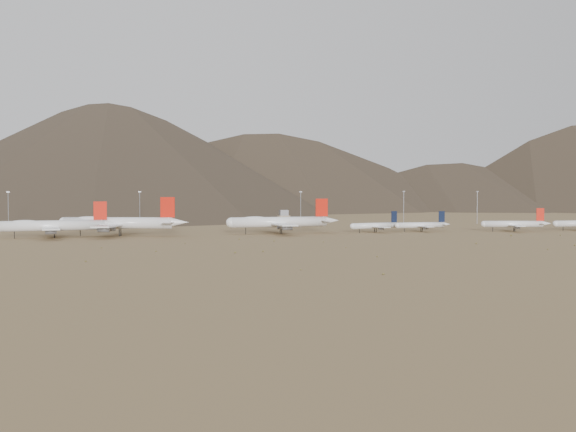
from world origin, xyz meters
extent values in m
plane|color=#A07F53|center=(0.00, 0.00, 0.00)|extent=(3000.00, 3000.00, 0.00)
cylinder|color=white|center=(-122.06, 29.94, 6.92)|extent=(57.18, 12.78, 5.88)
cone|color=white|center=(-90.44, 33.82, 7.36)|extent=(10.81, 6.50, 5.29)
cube|color=white|center=(-123.19, 29.80, 6.04)|extent=(15.40, 52.87, 0.73)
cube|color=white|center=(-94.96, 33.27, 7.51)|extent=(7.50, 20.29, 0.35)
cube|color=red|center=(-96.09, 33.13, 15.08)|extent=(7.40, 1.43, 10.43)
cylinder|color=black|center=(-141.82, 27.51, 1.99)|extent=(0.38, 0.38, 3.98)
cylinder|color=black|center=(-121.11, 31.53, 1.99)|extent=(0.47, 0.47, 3.98)
cylinder|color=black|center=(-120.75, 28.62, 1.99)|extent=(0.47, 0.47, 3.98)
ellipsoid|color=white|center=(-136.74, 28.13, 8.54)|extent=(18.61, 6.60, 3.53)
cylinder|color=slate|center=(-124.46, 40.15, 4.58)|extent=(5.97, 3.32, 2.65)
cylinder|color=slate|center=(-121.92, 19.45, 4.58)|extent=(5.97, 3.32, 2.65)
cylinder|color=slate|center=(-125.61, 49.47, 4.58)|extent=(5.97, 3.32, 2.65)
cylinder|color=slate|center=(-120.77, 10.13, 4.58)|extent=(5.97, 3.32, 2.65)
cylinder|color=white|center=(-86.34, 36.82, 7.76)|extent=(63.09, 23.87, 6.59)
sphere|color=white|center=(-116.99, 45.59, 7.76)|extent=(6.46, 6.46, 6.46)
cone|color=white|center=(-52.03, 27.00, 8.25)|extent=(12.66, 8.86, 5.93)
cube|color=white|center=(-87.57, 37.17, 6.77)|extent=(25.88, 58.98, 0.82)
cube|color=white|center=(-56.93, 28.40, 8.41)|extent=(11.62, 22.93, 0.40)
cube|color=red|center=(-58.16, 28.76, 16.89)|extent=(8.13, 2.85, 11.69)
cylinder|color=black|center=(-107.79, 42.96, 2.23)|extent=(0.42, 0.42, 4.46)
cylinder|color=black|center=(-84.67, 38.06, 2.23)|extent=(0.53, 0.53, 4.46)
cylinder|color=black|center=(-85.57, 34.89, 2.23)|extent=(0.53, 0.53, 4.46)
ellipsoid|color=white|center=(-102.28, 41.38, 9.57)|extent=(20.97, 10.36, 3.95)
cylinder|color=slate|center=(-84.36, 48.41, 5.14)|extent=(6.94, 4.60, 2.96)
cylinder|color=slate|center=(-90.79, 25.94, 5.14)|extent=(6.94, 4.60, 2.96)
cylinder|color=slate|center=(-81.46, 58.52, 5.14)|extent=(6.94, 4.60, 2.96)
cylinder|color=slate|center=(-93.68, 15.83, 5.14)|extent=(6.94, 4.60, 2.96)
cylinder|color=white|center=(9.57, 38.05, 7.29)|extent=(60.22, 10.73, 6.19)
sphere|color=white|center=(-20.31, 35.77, 7.29)|extent=(6.07, 6.07, 6.07)
cone|color=white|center=(43.03, 40.60, 7.76)|extent=(11.18, 6.38, 5.57)
cube|color=white|center=(8.37, 37.96, 6.36)|extent=(13.74, 55.50, 0.77)
cube|color=white|center=(38.25, 40.24, 7.91)|extent=(6.97, 21.22, 0.37)
cube|color=red|center=(37.05, 40.15, 15.88)|extent=(7.81, 1.15, 10.99)
cylinder|color=black|center=(-11.35, 36.45, 2.10)|extent=(0.40, 0.40, 4.19)
cylinder|color=black|center=(10.64, 39.68, 2.10)|extent=(0.50, 0.50, 4.19)
cylinder|color=black|center=(10.88, 36.60, 2.10)|extent=(0.50, 0.50, 4.19)
ellipsoid|color=white|center=(-5.97, 36.86, 8.99)|extent=(19.47, 6.09, 3.72)
cylinder|color=slate|center=(7.54, 48.91, 4.83)|extent=(6.19, 3.23, 2.79)
cylinder|color=slate|center=(9.21, 27.00, 4.83)|extent=(6.19, 3.23, 2.79)
cylinder|color=slate|center=(6.78, 58.77, 4.83)|extent=(6.19, 3.23, 2.79)
cylinder|color=slate|center=(9.96, 17.15, 4.83)|extent=(6.19, 3.23, 2.79)
cylinder|color=white|center=(71.49, 39.55, 4.27)|extent=(32.90, 12.89, 3.61)
sphere|color=white|center=(55.56, 34.83, 4.27)|extent=(3.54, 3.54, 3.54)
cone|color=white|center=(89.34, 44.83, 4.54)|extent=(6.66, 4.81, 3.25)
cube|color=white|center=(70.86, 39.36, 3.73)|extent=(13.18, 28.83, 0.45)
cube|color=white|center=(86.79, 44.07, 4.63)|extent=(5.94, 11.23, 0.22)
cube|color=black|center=(86.16, 43.88, 9.64)|extent=(4.24, 1.54, 7.12)
cylinder|color=black|center=(60.34, 36.24, 1.23)|extent=(0.38, 0.38, 2.47)
cylinder|color=black|center=(71.88, 40.60, 1.23)|extent=(0.47, 0.47, 2.47)
cylinder|color=black|center=(72.39, 38.87, 1.23)|extent=(0.47, 0.47, 2.47)
cylinder|color=slate|center=(68.59, 47.01, 2.84)|extent=(3.65, 2.50, 1.62)
cylinder|color=slate|center=(73.12, 31.71, 2.84)|extent=(3.65, 2.50, 1.62)
cylinder|color=white|center=(102.99, 40.53, 4.22)|extent=(32.99, 6.29, 3.56)
sphere|color=white|center=(86.65, 39.16, 4.22)|extent=(3.49, 3.49, 3.49)
cone|color=white|center=(121.30, 42.06, 4.49)|extent=(6.15, 3.69, 3.21)
cube|color=white|center=(102.34, 40.47, 3.68)|extent=(7.58, 28.46, 0.45)
cube|color=white|center=(118.68, 41.84, 4.57)|extent=(3.84, 10.90, 0.21)
cube|color=black|center=(118.03, 41.79, 9.51)|extent=(4.28, 0.68, 7.03)
cylinder|color=black|center=(91.55, 39.57, 1.22)|extent=(0.37, 0.37, 2.44)
cylinder|color=black|center=(103.57, 41.47, 1.22)|extent=(0.47, 0.47, 2.44)
cylinder|color=black|center=(103.72, 39.70, 1.22)|extent=(0.47, 0.47, 2.44)
cylinder|color=slate|center=(101.68, 48.32, 2.80)|extent=(3.40, 1.87, 1.60)
cylinder|color=slate|center=(103.00, 32.63, 2.80)|extent=(3.40, 1.87, 1.60)
cylinder|color=white|center=(161.31, 28.13, 4.88)|extent=(38.06, 11.14, 4.12)
sphere|color=white|center=(142.67, 31.67, 4.88)|extent=(4.04, 4.04, 4.04)
cone|color=white|center=(182.19, 24.16, 5.19)|extent=(7.40, 4.92, 3.71)
cube|color=white|center=(160.57, 28.27, 4.26)|extent=(12.04, 33.09, 0.52)
cube|color=white|center=(179.21, 24.73, 5.29)|extent=(5.66, 12.78, 0.25)
cube|color=red|center=(178.46, 24.87, 11.01)|extent=(4.92, 1.29, 8.13)
cylinder|color=black|center=(148.26, 30.61, 1.41)|extent=(0.43, 0.43, 2.82)
cylinder|color=black|center=(162.25, 29.00, 1.41)|extent=(0.54, 0.54, 2.82)
cylinder|color=black|center=(161.87, 26.98, 1.41)|extent=(0.54, 0.54, 2.82)
cylinder|color=slate|center=(162.27, 37.22, 3.24)|extent=(4.08, 2.53, 1.85)
cylinder|color=slate|center=(158.86, 19.32, 3.24)|extent=(4.08, 2.53, 1.85)
sphere|color=white|center=(190.74, 26.50, 4.77)|extent=(3.94, 3.94, 3.94)
cylinder|color=black|center=(196.29, 26.72, 1.38)|extent=(0.42, 0.42, 2.75)
cylinder|color=slate|center=(208.17, 36.08, 3.17)|extent=(3.77, 1.95, 1.81)
cube|color=tan|center=(30.00, 120.00, 4.00)|extent=(8.00, 8.00, 8.00)
cube|color=slate|center=(30.00, 120.00, 10.00)|extent=(6.00, 6.00, 4.00)
cylinder|color=gray|center=(-158.79, 118.00, 12.50)|extent=(0.50, 0.50, 25.00)
cube|color=gray|center=(-158.79, 118.00, 25.30)|extent=(2.00, 0.60, 0.80)
cylinder|color=gray|center=(-72.39, 137.48, 12.50)|extent=(0.50, 0.50, 25.00)
cube|color=gray|center=(-72.39, 137.48, 25.30)|extent=(2.00, 0.60, 0.80)
cylinder|color=gray|center=(38.39, 101.92, 12.50)|extent=(0.50, 0.50, 25.00)
cube|color=gray|center=(38.39, 101.92, 25.30)|extent=(2.00, 0.60, 0.80)
cylinder|color=gray|center=(131.69, 142.63, 12.50)|extent=(0.50, 0.50, 25.00)
cube|color=gray|center=(131.69, 142.63, 25.30)|extent=(2.00, 0.60, 0.80)
cylinder|color=gray|center=(184.69, 123.06, 12.50)|extent=(0.50, 0.50, 25.00)
cube|color=gray|center=(184.69, 123.06, 25.30)|extent=(2.00, 0.60, 0.80)
ellipsoid|color=olive|center=(-22.81, -154.29, 0.18)|extent=(0.65, 0.65, 0.36)
ellipsoid|color=olive|center=(-96.08, -110.24, 0.28)|extent=(0.89, 0.89, 0.56)
ellipsoid|color=olive|center=(89.79, -61.28, 0.36)|extent=(0.84, 0.84, 0.73)
ellipsoid|color=olive|center=(-92.48, -47.52, 0.27)|extent=(0.79, 0.79, 0.53)
ellipsoid|color=olive|center=(137.47, -11.25, 0.42)|extent=(1.09, 1.09, 0.83)
ellipsoid|color=olive|center=(130.74, -82.46, 0.35)|extent=(0.86, 0.86, 0.70)
ellipsoid|color=olive|center=(-21.47, -5.15, 0.33)|extent=(0.85, 0.85, 0.66)
ellipsoid|color=olive|center=(18.76, -70.94, 0.22)|extent=(0.62, 0.62, 0.44)
ellipsoid|color=olive|center=(18.03, -116.33, 0.25)|extent=(0.66, 0.66, 0.50)
ellipsoid|color=olive|center=(105.52, -99.49, 0.29)|extent=(0.66, 0.66, 0.59)
ellipsoid|color=olive|center=(17.99, -33.72, 0.22)|extent=(0.56, 0.56, 0.44)
ellipsoid|color=olive|center=(-35.45, -85.88, 0.36)|extent=(1.01, 1.01, 0.72)
ellipsoid|color=olive|center=(-22.61, -82.19, 0.33)|extent=(0.78, 0.78, 0.65)
ellipsoid|color=olive|center=(-5.92, -23.45, 0.34)|extent=(0.80, 0.80, 0.67)
ellipsoid|color=olive|center=(-68.46, -72.64, 0.26)|extent=(0.80, 0.80, 0.51)
ellipsoid|color=olive|center=(-52.49, -27.90, 0.23)|extent=(0.57, 0.57, 0.45)
ellipsoid|color=olive|center=(167.23, -14.70, 0.34)|extent=(0.76, 0.76, 0.69)
ellipsoid|color=olive|center=(0.18, -172.65, 0.29)|extent=(0.89, 0.89, 0.58)
camera|label=1|loc=(-79.80, -392.33, 28.00)|focal=45.00mm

